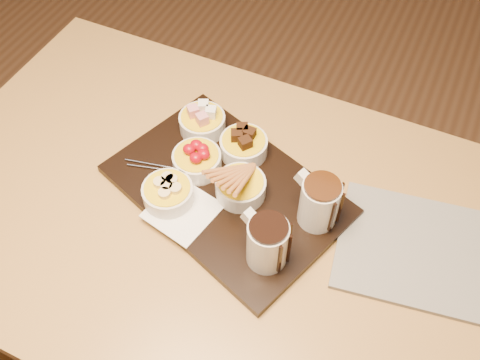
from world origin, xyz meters
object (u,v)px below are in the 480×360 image
at_px(dining_table, 209,233).
at_px(serving_board, 227,190).
at_px(newspaper, 419,250).
at_px(pitcher_milk_chocolate, 319,203).
at_px(pitcher_dark_chocolate, 267,244).
at_px(bowl_strawberries, 197,161).

height_order(dining_table, serving_board, serving_board).
xyz_separation_m(dining_table, newspaper, (0.41, 0.08, 0.10)).
bearing_deg(serving_board, pitcher_milk_chocolate, 21.80).
bearing_deg(pitcher_dark_chocolate, bowl_strawberries, 167.35).
distance_m(pitcher_dark_chocolate, pitcher_milk_chocolate, 0.13).
distance_m(dining_table, bowl_strawberries, 0.16).
bearing_deg(pitcher_milk_chocolate, pitcher_dark_chocolate, -94.40).
bearing_deg(bowl_strawberries, pitcher_dark_chocolate, -32.33).
bearing_deg(serving_board, pitcher_dark_chocolate, -19.98).
bearing_deg(newspaper, serving_board, 175.24).
distance_m(dining_table, pitcher_dark_chocolate, 0.24).
relative_size(dining_table, serving_board, 2.61).
bearing_deg(newspaper, bowl_strawberries, 171.77).
relative_size(serving_board, pitcher_dark_chocolate, 4.54).
height_order(serving_board, bowl_strawberries, bowl_strawberries).
height_order(bowl_strawberries, pitcher_milk_chocolate, pitcher_milk_chocolate).
bearing_deg(dining_table, bowl_strawberries, 128.46).
height_order(dining_table, bowl_strawberries, bowl_strawberries).
bearing_deg(pitcher_milk_chocolate, dining_table, -145.39).
xyz_separation_m(pitcher_dark_chocolate, newspaper, (0.25, 0.14, -0.06)).
bearing_deg(pitcher_milk_chocolate, newspaper, 26.11).
xyz_separation_m(dining_table, pitcher_milk_chocolate, (0.21, 0.06, 0.17)).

